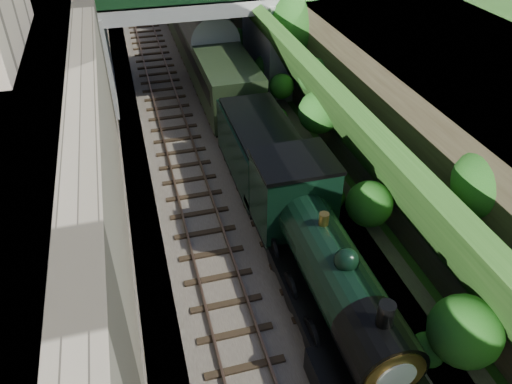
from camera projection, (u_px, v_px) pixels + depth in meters
name	position (u px, v px, depth m)	size (l,w,h in m)	color
trackbed	(206.00, 117.00, 28.61)	(10.00, 90.00, 0.20)	#473F38
retaining_wall	(96.00, 70.00, 25.43)	(1.00, 90.00, 7.00)	#756B56
street_plateau_left	(24.00, 78.00, 24.68)	(6.00, 90.00, 7.00)	#262628
street_plateau_right	(365.00, 50.00, 28.89)	(8.00, 90.00, 6.25)	#262628
embankment_slope	(290.00, 63.00, 28.22)	(4.54, 90.00, 6.38)	#1E4714
track_left	(171.00, 119.00, 28.10)	(2.50, 90.00, 0.20)	black
track_right	(227.00, 112.00, 28.79)	(2.50, 90.00, 0.20)	black
road_bridge	(205.00, 25.00, 29.61)	(16.00, 6.40, 7.25)	gray
tree	(304.00, 25.00, 27.78)	(3.60, 3.80, 6.60)	black
locomotive	(322.00, 260.00, 16.48)	(3.10, 10.22, 3.83)	black
tender	(261.00, 154.00, 22.39)	(2.70, 6.00, 3.05)	black
coach_front	(207.00, 49.00, 31.98)	(2.90, 18.00, 3.70)	black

